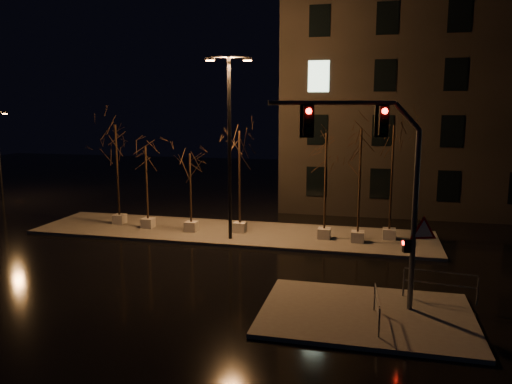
# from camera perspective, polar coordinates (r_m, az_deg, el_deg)

# --- Properties ---
(ground) EXTENTS (90.00, 90.00, 0.00)m
(ground) POSITION_cam_1_polar(r_m,az_deg,el_deg) (22.24, -7.28, -8.57)
(ground) COLOR black
(ground) RESTS_ON ground
(median) EXTENTS (22.00, 5.00, 0.15)m
(median) POSITION_cam_1_polar(r_m,az_deg,el_deg) (27.68, -2.89, -4.66)
(median) COLOR #4D4A45
(median) RESTS_ON ground
(sidewalk_corner) EXTENTS (7.00, 5.00, 0.15)m
(sidewalk_corner) POSITION_cam_1_polar(r_m,az_deg,el_deg) (17.62, 12.45, -13.50)
(sidewalk_corner) COLOR #4D4A45
(sidewalk_corner) RESTS_ON ground
(building) EXTENTS (25.00, 12.00, 15.00)m
(building) POSITION_cam_1_polar(r_m,az_deg,el_deg) (38.26, 23.46, 9.78)
(building) COLOR black
(building) RESTS_ON ground
(tree_0) EXTENTS (1.80, 1.80, 5.95)m
(tree_0) POSITION_cam_1_polar(r_m,az_deg,el_deg) (29.81, -15.69, 4.97)
(tree_0) COLOR #AAA79F
(tree_0) RESTS_ON median
(tree_1) EXTENTS (1.80, 1.80, 4.76)m
(tree_1) POSITION_cam_1_polar(r_m,az_deg,el_deg) (28.46, -12.47, 3.08)
(tree_1) COLOR #AAA79F
(tree_1) RESTS_ON median
(tree_2) EXTENTS (1.80, 1.80, 4.43)m
(tree_2) POSITION_cam_1_polar(r_m,az_deg,el_deg) (27.24, -7.55, 2.40)
(tree_2) COLOR #AAA79F
(tree_2) RESTS_ON median
(tree_3) EXTENTS (1.80, 1.80, 5.68)m
(tree_3) POSITION_cam_1_polar(r_m,az_deg,el_deg) (26.73, -1.91, 4.38)
(tree_3) COLOR #AAA79F
(tree_3) RESTS_ON median
(tree_4) EXTENTS (1.80, 1.80, 5.62)m
(tree_4) POSITION_cam_1_polar(r_m,az_deg,el_deg) (25.64, 8.00, 3.96)
(tree_4) COLOR #AAA79F
(tree_4) RESTS_ON median
(tree_5) EXTENTS (1.80, 1.80, 5.91)m
(tree_5) POSITION_cam_1_polar(r_m,az_deg,el_deg) (25.24, 11.86, 4.25)
(tree_5) COLOR #AAA79F
(tree_5) RESTS_ON median
(tree_6) EXTENTS (1.80, 1.80, 6.05)m
(tree_6) POSITION_cam_1_polar(r_m,az_deg,el_deg) (26.20, 15.38, 4.55)
(tree_6) COLOR #AAA79F
(tree_6) RESTS_ON median
(traffic_signal_mast) EXTENTS (5.45, 1.93, 6.99)m
(traffic_signal_mast) POSITION_cam_1_polar(r_m,az_deg,el_deg) (16.65, 14.32, 1.79)
(traffic_signal_mast) COLOR #505257
(traffic_signal_mast) RESTS_ON sidewalk_corner
(streetlight_main) EXTENTS (2.29, 0.83, 9.26)m
(streetlight_main) POSITION_cam_1_polar(r_m,az_deg,el_deg) (25.38, -3.06, 6.43)
(streetlight_main) COLOR black
(streetlight_main) RESTS_ON median
(guard_rail_a) EXTENTS (2.50, 0.36, 1.09)m
(guard_rail_a) POSITION_cam_1_polar(r_m,az_deg,el_deg) (19.04, 20.29, -9.57)
(guard_rail_a) COLOR #505257
(guard_rail_a) RESTS_ON sidewalk_corner
(guard_rail_b) EXTENTS (0.19, 2.06, 0.98)m
(guard_rail_b) POSITION_cam_1_polar(r_m,az_deg,el_deg) (16.65, 13.66, -12.33)
(guard_rail_b) COLOR #505257
(guard_rail_b) RESTS_ON sidewalk_corner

